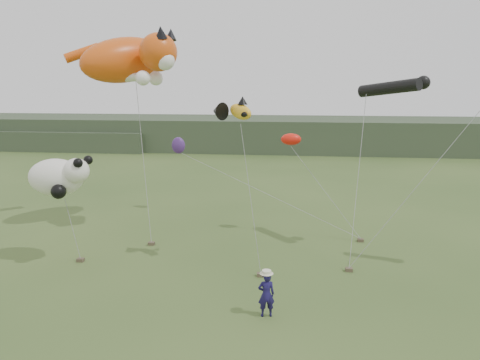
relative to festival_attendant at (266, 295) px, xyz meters
name	(u,v)px	position (x,y,z in m)	size (l,w,h in m)	color
ground	(260,310)	(-0.25, 0.44, -0.86)	(120.00, 120.00, 0.00)	#385123
headland	(262,134)	(-3.36, 45.13, 1.06)	(90.00, 13.00, 4.00)	#2D3D28
festival_attendant	(266,295)	(0.00, 0.00, 0.00)	(0.63, 0.41, 1.72)	#181247
sandbag_anchors	(240,256)	(-1.65, 5.73, -0.78)	(14.28, 5.60, 0.17)	brown
cat_kite	(132,59)	(-8.25, 10.02, 8.98)	(7.31, 6.01, 3.31)	#D74F10
fish_kite	(232,111)	(-1.92, 4.90, 6.44)	(2.28, 1.48, 1.14)	gold
tube_kites	(440,86)	(7.56, 6.98, 7.54)	(8.08, 5.08, 1.17)	black
panda_kite	(59,177)	(-10.03, 4.26, 3.36)	(3.11, 2.01, 1.93)	white
misc_kites	(224,143)	(-3.38, 12.12, 4.07)	(8.44, 4.62, 1.85)	red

